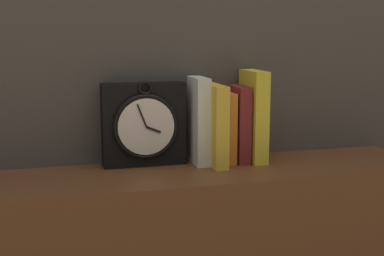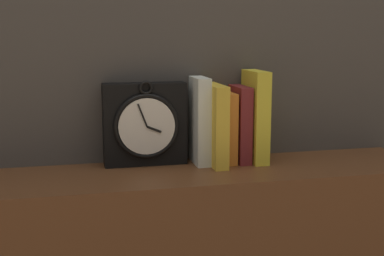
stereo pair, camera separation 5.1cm
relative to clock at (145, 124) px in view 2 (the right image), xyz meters
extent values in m
cube|color=black|center=(0.00, 0.01, 0.00)|extent=(0.22, 0.06, 0.22)
torus|color=black|center=(0.00, -0.03, 0.00)|extent=(0.17, 0.01, 0.17)
cylinder|color=white|center=(0.00, -0.03, 0.00)|extent=(0.15, 0.01, 0.15)
cube|color=black|center=(0.02, -0.04, -0.01)|extent=(0.04, 0.00, 0.02)
cube|color=black|center=(-0.01, -0.04, 0.03)|extent=(0.03, 0.00, 0.06)
torus|color=black|center=(0.00, -0.03, 0.10)|extent=(0.04, 0.01, 0.04)
cube|color=white|center=(0.15, -0.02, 0.01)|extent=(0.04, 0.11, 0.24)
cube|color=gold|center=(0.18, -0.04, 0.00)|extent=(0.04, 0.15, 0.22)
cube|color=orange|center=(0.22, -0.02, -0.01)|extent=(0.03, 0.11, 0.19)
cube|color=maroon|center=(0.26, -0.02, -0.01)|extent=(0.03, 0.12, 0.21)
cube|color=yellow|center=(0.30, -0.03, 0.01)|extent=(0.04, 0.13, 0.25)
camera|label=1|loc=(-0.25, -1.39, 0.25)|focal=50.00mm
camera|label=2|loc=(-0.20, -1.40, 0.25)|focal=50.00mm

